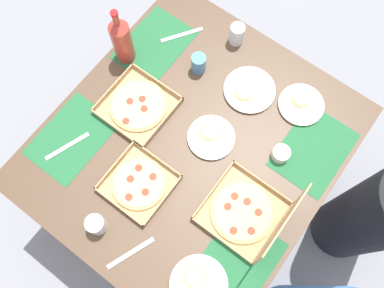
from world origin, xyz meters
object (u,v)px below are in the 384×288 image
plate_near_right (211,137)px  pizza_box_corner_left (139,183)px  soda_bottle (122,40)px  condiment_bowl (281,154)px  plate_near_left (198,284)px  pizza_box_corner_right (138,106)px  pizza_box_edge_far (250,215)px  cup_red (237,34)px  cup_clear_left (96,225)px  plate_far_right (301,104)px  diner_left_seat (374,216)px  plate_far_left (249,90)px  cup_spare (199,63)px

plate_near_right → pizza_box_corner_left: bearing=-19.2°
soda_bottle → condiment_bowl: 0.85m
plate_near_left → condiment_bowl: 0.63m
plate_near_left → condiment_bowl: bearing=-177.3°
pizza_box_corner_right → soda_bottle: bearing=-129.1°
pizza_box_edge_far → cup_red: pizza_box_edge_far is taller
pizza_box_edge_far → cup_clear_left: 0.61m
plate_far_right → pizza_box_edge_far: bearing=9.6°
plate_near_left → diner_left_seat: (-0.74, 0.48, -0.25)m
pizza_box_corner_left → cup_clear_left: 0.24m
plate_far_left → cup_red: bearing=-132.7°
cup_clear_left → diner_left_seat: diner_left_seat is taller
pizza_box_edge_far → diner_left_seat: (-0.40, 0.47, -0.30)m
cup_spare → diner_left_seat: (0.02, 1.04, -0.29)m
diner_left_seat → plate_near_right: bearing=-74.6°
plate_far_right → plate_far_left: bearing=-70.3°
plate_near_right → condiment_bowl: size_ratio=2.73×
plate_far_right → diner_left_seat: diner_left_seat is taller
pizza_box_corner_left → cup_spare: cup_spare is taller
pizza_box_corner_right → cup_clear_left: size_ratio=3.25×
cup_red → cup_clear_left: cup_red is taller
pizza_box_edge_far → plate_near_left: 0.33m
pizza_box_edge_far → plate_far_left: pizza_box_edge_far is taller
cup_clear_left → diner_left_seat: bearing=130.4°
pizza_box_corner_right → cup_red: cup_red is taller
pizza_box_corner_right → condiment_bowl: bearing=106.4°
pizza_box_edge_far → plate_far_right: (-0.55, -0.09, -0.04)m
plate_far_right → cup_red: size_ratio=1.95×
condiment_bowl → diner_left_seat: size_ratio=0.07×
plate_near_left → plate_near_right: 0.60m
plate_near_left → diner_left_seat: bearing=146.6°
cup_red → condiment_bowl: cup_red is taller
pizza_box_corner_left → plate_near_left: 0.47m
plate_near_left → pizza_box_corner_right: bearing=-123.8°
plate_far_right → plate_near_left: bearing=5.3°
plate_far_left → cup_red: 0.27m
plate_far_right → condiment_bowl: (0.25, 0.05, 0.02)m
plate_near_right → diner_left_seat: size_ratio=0.18×
plate_near_left → cup_clear_left: 0.46m
plate_far_left → soda_bottle: (0.19, -0.56, 0.12)m
pizza_box_corner_left → plate_far_left: size_ratio=1.11×
pizza_box_corner_left → plate_far_left: 0.64m
pizza_box_corner_right → condiment_bowl: 0.66m
plate_far_left → soda_bottle: soda_bottle is taller
plate_near_right → cup_clear_left: cup_clear_left is taller
plate_near_right → pizza_box_corner_right: bearing=-77.8°
cup_spare → condiment_bowl: cup_spare is taller
cup_red → cup_spare: 0.23m
cup_red → plate_far_left: bearing=47.3°
pizza_box_edge_far → condiment_bowl: pizza_box_edge_far is taller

